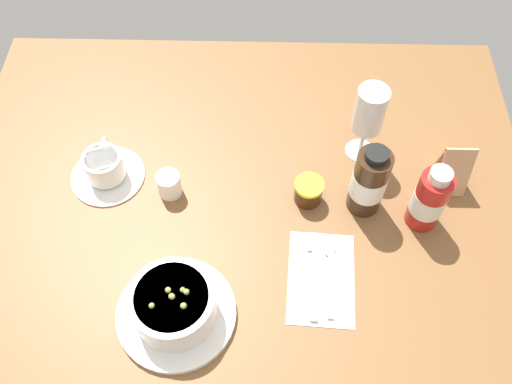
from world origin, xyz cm
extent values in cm
cube|color=brown|center=(0.00, 0.00, -1.50)|extent=(110.00, 84.00, 3.00)
cylinder|color=white|center=(-10.16, -24.44, 0.60)|extent=(19.87, 19.87, 1.20)
cylinder|color=white|center=(-10.16, -24.44, 4.55)|extent=(13.68, 13.68, 6.70)
cylinder|color=beige|center=(-10.16, -24.44, 7.10)|extent=(11.76, 11.76, 1.60)
sphere|color=#919846|center=(-7.82, -23.69, 8.00)|extent=(0.97, 0.97, 0.97)
sphere|color=#919846|center=(-8.05, -25.99, 8.00)|extent=(1.03, 1.03, 1.03)
sphere|color=#919846|center=(-8.43, -23.38, 8.00)|extent=(0.86, 0.86, 0.86)
sphere|color=#919846|center=(-9.97, -24.54, 8.00)|extent=(0.95, 0.95, 0.95)
sphere|color=#919846|center=(-10.70, -23.47, 8.00)|extent=(0.97, 0.97, 0.97)
sphere|color=#919846|center=(-10.04, -24.49, 8.00)|extent=(1.00, 1.00, 1.00)
sphere|color=#919846|center=(-12.93, -26.08, 8.00)|extent=(0.92, 0.92, 0.92)
cube|color=white|center=(14.15, -17.28, 0.15)|extent=(12.41, 18.18, 0.30)
cube|color=silver|center=(12.95, -18.28, 0.55)|extent=(1.99, 14.05, 0.50)
cube|color=silver|center=(12.95, -10.48, 0.55)|extent=(2.40, 3.72, 0.40)
cube|color=silver|center=(15.75, -18.28, 0.55)|extent=(1.73, 13.04, 0.50)
ellipsoid|color=silver|center=(15.75, -11.28, 0.60)|extent=(2.40, 4.00, 0.60)
cylinder|color=white|center=(-26.35, 3.29, 0.45)|extent=(14.21, 14.21, 0.90)
cylinder|color=white|center=(-26.35, 3.29, 3.55)|extent=(7.35, 7.35, 5.30)
cylinder|color=#301C15|center=(-26.35, 3.29, 5.70)|extent=(6.25, 6.25, 1.00)
torus|color=white|center=(-26.91, 7.93, 3.81)|extent=(1.22, 3.67, 3.60)
cylinder|color=white|center=(-13.80, -0.37, 2.54)|extent=(4.41, 4.41, 5.07)
cone|color=white|center=(-12.14, 0.72, 4.46)|extent=(2.65, 2.47, 2.28)
cylinder|color=white|center=(23.01, 10.69, 0.20)|extent=(5.81, 5.81, 0.40)
cylinder|color=white|center=(23.01, 10.69, 3.97)|extent=(0.80, 0.80, 7.13)
cylinder|color=white|center=(23.01, 10.69, 12.29)|extent=(5.79, 5.79, 9.52)
cylinder|color=#E6F1CC|center=(23.01, 10.69, 10.86)|extent=(4.75, 4.75, 5.71)
cylinder|color=#40210C|center=(12.24, -0.85, 2.04)|extent=(5.22, 5.22, 4.08)
cylinder|color=yellow|center=(12.24, -0.85, 4.48)|extent=(5.48, 5.48, 0.80)
cylinder|color=#382314|center=(22.55, -1.76, 7.20)|extent=(6.24, 6.24, 14.41)
cylinder|color=white|center=(22.55, -1.76, 6.92)|extent=(6.37, 6.37, 5.48)
cylinder|color=black|center=(22.55, -1.76, 15.13)|extent=(4.06, 4.06, 1.44)
cylinder|color=#B21E19|center=(32.92, -4.90, 6.48)|extent=(5.82, 5.82, 12.96)
cylinder|color=white|center=(32.92, -4.90, 6.22)|extent=(5.94, 5.94, 4.92)
cylinder|color=silver|center=(32.92, -4.90, 13.94)|extent=(3.79, 3.79, 1.96)
cube|color=tan|center=(38.96, 4.63, 5.38)|extent=(5.77, 3.16, 10.87)
cube|color=tan|center=(38.96, 1.86, 5.38)|extent=(5.77, 3.16, 10.87)
camera|label=1|loc=(3.81, -57.91, 89.05)|focal=39.17mm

